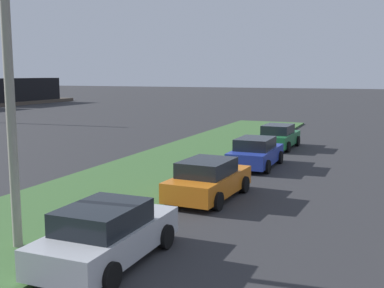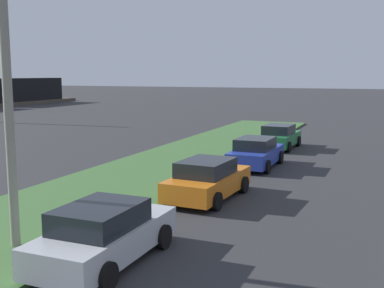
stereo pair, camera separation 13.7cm
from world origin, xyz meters
name	(u,v)px [view 1 (the left image)]	position (x,y,z in m)	size (l,w,h in m)	color
grass_median	(86,200)	(10.00, 7.39, 0.06)	(60.00, 6.00, 0.12)	#3D6633
parked_car_silver	(107,234)	(5.45, 3.64, 0.72)	(4.31, 2.04, 1.47)	#B2B5BA
parked_car_orange	(209,180)	(12.02, 3.44, 0.72)	(4.40, 2.21, 1.47)	orange
parked_car_blue	(256,153)	(18.51, 3.35, 0.72)	(4.32, 2.06, 1.47)	#23389E
parked_car_green	(278,137)	(24.89, 3.58, 0.72)	(4.36, 2.14, 1.47)	#1E6B38
streetlight	(22,80)	(5.36, 5.89, 4.39)	(0.95, 2.83, 7.50)	gray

